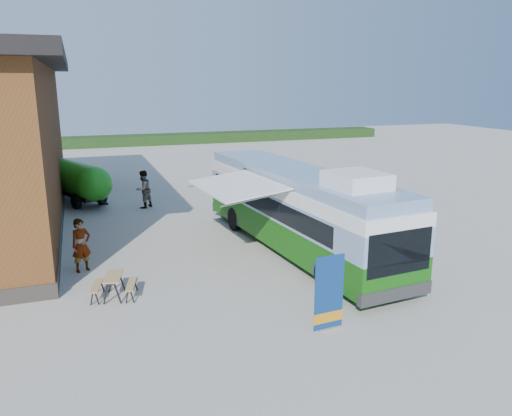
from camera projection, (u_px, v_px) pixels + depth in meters
name	position (u px, v px, depth m)	size (l,w,h in m)	color
ground	(260.00, 272.00, 17.13)	(100.00, 100.00, 0.00)	#BCB7AD
hedge	(209.00, 137.00, 54.32)	(40.00, 3.00, 1.00)	#264419
bus	(297.00, 206.00, 18.96)	(3.56, 12.04, 3.64)	#1C6C12
awning	(242.00, 186.00, 18.07)	(2.98, 4.41, 0.52)	white
banner	(329.00, 299.00, 12.98)	(0.88, 0.23, 2.03)	navy
picnic_table	(114.00, 281.00, 14.95)	(1.44, 1.34, 0.70)	tan
person_a	(81.00, 245.00, 16.98)	(0.68, 0.45, 1.86)	#999999
person_b	(143.00, 189.00, 25.66)	(0.95, 0.74, 1.95)	#999999
slurry_tanker	(77.00, 180.00, 26.59)	(3.41, 5.58, 2.22)	green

